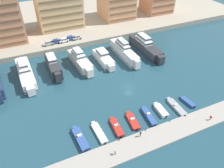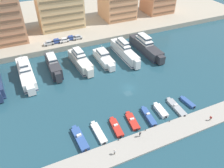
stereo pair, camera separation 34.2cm
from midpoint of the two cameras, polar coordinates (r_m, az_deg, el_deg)
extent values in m
plane|color=#234C5B|center=(72.41, 4.50, -0.97)|extent=(400.00, 400.00, 0.00)
cube|color=#ADA38E|center=(128.21, -10.32, 16.98)|extent=(180.00, 70.00, 2.31)
cube|color=#A8A399|center=(59.80, 14.20, -12.38)|extent=(120.00, 6.15, 0.53)
cube|color=white|center=(81.49, -21.41, 2.53)|extent=(5.10, 18.83, 3.24)
cube|color=white|center=(72.89, -20.21, -1.57)|extent=(2.52, 2.30, 2.75)
cube|color=#192347|center=(82.06, -21.24, 1.93)|extent=(5.15, 19.02, 0.24)
cube|color=white|center=(81.51, -21.91, 4.35)|extent=(3.74, 7.97, 1.34)
cube|color=#233342|center=(81.44, -21.93, 4.43)|extent=(3.78, 8.05, 0.48)
cube|color=white|center=(80.82, -22.13, 5.16)|extent=(2.91, 6.21, 1.41)
cube|color=#233342|center=(80.75, -22.16, 5.25)|extent=(2.95, 6.28, 0.51)
cylinder|color=silver|center=(81.09, -22.51, 6.51)|extent=(0.16, 0.16, 1.80)
cube|color=white|center=(90.29, -22.23, 5.32)|extent=(3.80, 1.03, 0.20)
cube|color=#333338|center=(81.91, -14.94, 4.62)|extent=(3.64, 14.17, 4.24)
cube|color=#333338|center=(75.28, -13.69, 1.75)|extent=(1.99, 1.81, 3.60)
cube|color=#192347|center=(82.64, -14.79, 3.82)|extent=(3.68, 14.31, 0.24)
cube|color=white|center=(81.39, -15.41, 6.65)|extent=(2.83, 5.95, 1.40)
cube|color=#233342|center=(81.32, -15.42, 6.73)|extent=(2.86, 6.01, 0.50)
cylinder|color=silver|center=(81.40, -15.72, 7.90)|extent=(0.16, 0.16, 1.80)
cube|color=#333338|center=(88.84, -15.86, 6.48)|extent=(3.07, 0.91, 0.20)
cube|color=silver|center=(83.02, -8.17, 5.85)|extent=(5.53, 15.39, 3.71)
cube|color=silver|center=(76.29, -5.74, 3.02)|extent=(2.50, 2.31, 3.16)
cube|color=#192347|center=(83.65, -8.10, 5.15)|extent=(5.59, 15.55, 0.24)
cube|color=white|center=(82.66, -8.63, 7.70)|extent=(3.84, 6.60, 1.36)
cube|color=#233342|center=(82.59, -8.64, 7.79)|extent=(3.88, 6.67, 0.49)
cube|color=white|center=(82.03, -8.71, 8.48)|extent=(2.99, 5.15, 1.21)
cube|color=#233342|center=(81.98, -8.72, 8.56)|extent=(3.03, 5.20, 0.44)
cylinder|color=silver|center=(82.12, -9.06, 9.68)|extent=(0.16, 0.16, 1.80)
cube|color=silver|center=(89.98, -10.09, 7.70)|extent=(3.65, 1.21, 0.20)
cube|color=white|center=(84.86, -2.09, 6.66)|extent=(4.45, 12.51, 2.88)
cube|color=white|center=(79.30, 0.00, 4.32)|extent=(2.33, 2.13, 2.45)
cube|color=black|center=(85.34, -2.08, 6.12)|extent=(4.50, 12.64, 0.24)
cube|color=white|center=(84.47, -2.38, 8.28)|extent=(3.36, 5.29, 1.66)
cube|color=#233342|center=(84.39, -2.39, 8.38)|extent=(3.40, 5.35, 0.60)
cylinder|color=silver|center=(84.27, -2.63, 9.54)|extent=(0.16, 0.16, 1.80)
cube|color=white|center=(90.53, -3.80, 8.25)|extent=(3.54, 0.99, 0.20)
cube|color=white|center=(87.97, 3.36, 8.25)|extent=(3.97, 18.58, 4.02)
cube|color=white|center=(80.49, 6.72, 5.10)|extent=(2.03, 1.85, 3.42)
cube|color=#192347|center=(88.62, 3.33, 7.51)|extent=(4.01, 18.76, 0.24)
cube|color=white|center=(87.77, 2.99, 10.19)|extent=(2.97, 7.83, 1.37)
cube|color=#233342|center=(87.71, 3.00, 10.27)|extent=(3.01, 7.91, 0.49)
cube|color=white|center=(87.18, 3.02, 10.96)|extent=(2.32, 6.11, 1.27)
cube|color=#233342|center=(87.12, 3.03, 11.04)|extent=(2.35, 6.17, 0.46)
cylinder|color=silver|center=(87.43, 2.69, 12.17)|extent=(0.16, 0.16, 1.80)
cube|color=white|center=(96.01, 0.60, 10.36)|extent=(3.10, 0.96, 0.20)
cube|color=#333338|center=(92.76, 8.84, 9.39)|extent=(4.82, 19.88, 3.72)
cube|color=#333338|center=(85.10, 12.75, 6.19)|extent=(2.51, 2.29, 3.16)
cube|color=#192347|center=(93.32, 8.77, 8.73)|extent=(4.87, 20.08, 0.24)
cube|color=white|center=(92.68, 8.50, 11.20)|extent=(3.65, 8.38, 1.46)
cube|color=#233342|center=(92.62, 8.51, 11.28)|extent=(3.69, 8.46, 0.53)
cube|color=white|center=(92.06, 8.59, 12.01)|extent=(2.85, 6.53, 1.45)
cube|color=#233342|center=(91.99, 8.59, 12.09)|extent=(2.88, 6.60, 0.52)
cylinder|color=silver|center=(92.32, 8.26, 13.24)|extent=(0.16, 0.16, 1.80)
cube|color=#333338|center=(100.90, 5.63, 11.54)|extent=(3.84, 0.96, 0.20)
cube|color=#33569E|center=(57.09, -8.15, -14.06)|extent=(2.64, 7.59, 1.07)
cube|color=#33569E|center=(59.70, -9.64, -11.24)|extent=(1.23, 1.04, 0.91)
cube|color=silver|center=(56.79, -8.44, -13.13)|extent=(1.21, 0.68, 0.60)
cube|color=#283847|center=(56.90, -8.55, -12.88)|extent=(1.07, 0.15, 0.36)
cube|color=black|center=(54.69, -6.60, -16.84)|extent=(0.38, 0.30, 0.60)
cube|color=white|center=(58.07, -3.27, -12.68)|extent=(2.18, 7.10, 0.73)
cube|color=white|center=(60.47, -4.78, -10.12)|extent=(1.08, 0.89, 0.62)
cube|color=black|center=(55.82, -1.69, -15.21)|extent=(0.37, 0.29, 0.60)
cube|color=red|center=(59.06, 1.33, -11.37)|extent=(2.27, 6.27, 0.86)
cube|color=red|center=(61.23, 0.12, -9.09)|extent=(1.10, 0.92, 0.73)
cube|color=silver|center=(58.88, 1.17, -10.66)|extent=(1.08, 0.66, 0.37)
cube|color=#283847|center=(59.01, 1.07, -10.44)|extent=(0.96, 0.14, 0.22)
cube|color=black|center=(57.02, 2.58, -13.58)|extent=(0.38, 0.30, 0.60)
cube|color=red|center=(60.87, 5.56, -9.75)|extent=(2.61, 6.13, 0.76)
cube|color=red|center=(62.99, 4.34, -7.62)|extent=(1.21, 1.03, 0.65)
cube|color=silver|center=(60.73, 5.42, -9.09)|extent=(1.18, 0.71, 0.39)
cube|color=#283847|center=(60.86, 5.32, -8.88)|extent=(1.03, 0.18, 0.23)
cube|color=black|center=(58.89, 6.79, -11.77)|extent=(0.39, 0.31, 0.60)
cube|color=#33569E|center=(62.54, 9.74, -8.45)|extent=(2.25, 6.97, 1.01)
cube|color=#33569E|center=(64.84, 8.25, -6.22)|extent=(0.97, 0.82, 0.86)
cube|color=silver|center=(62.36, 9.59, -7.68)|extent=(0.96, 0.68, 0.38)
cube|color=#283847|center=(62.49, 9.48, -7.48)|extent=(0.83, 0.15, 0.23)
cube|color=black|center=(60.37, 11.31, -10.64)|extent=(0.38, 0.31, 0.60)
cube|color=white|center=(64.82, 12.81, -6.89)|extent=(2.30, 5.21, 1.08)
cube|color=white|center=(66.55, 11.48, -5.26)|extent=(1.17, 0.98, 0.92)
cube|color=black|center=(63.20, 14.13, -8.38)|extent=(0.37, 0.30, 0.60)
cube|color=#9EA3A8|center=(67.24, 16.67, -5.94)|extent=(2.26, 7.41, 0.77)
cube|color=#9EA3A8|center=(69.50, 14.72, -3.84)|extent=(1.16, 0.96, 0.65)
cube|color=silver|center=(67.12, 16.49, -5.26)|extent=(1.15, 0.63, 0.48)
cube|color=#283847|center=(67.23, 16.36, -5.07)|extent=(1.03, 0.11, 0.29)
cube|color=black|center=(65.17, 18.67, -7.95)|extent=(0.37, 0.29, 0.60)
cube|color=#33569E|center=(69.95, 19.37, -4.59)|extent=(2.02, 4.98, 0.85)
cube|color=#33569E|center=(71.18, 17.83, -3.35)|extent=(0.90, 0.77, 0.72)
cube|color=black|center=(68.75, 20.92, -5.72)|extent=(0.39, 0.32, 0.60)
cube|color=#B7BCC1|center=(96.08, -16.10, 10.16)|extent=(4.19, 1.94, 0.80)
cube|color=#B7BCC1|center=(95.78, -16.09, 10.57)|extent=(2.19, 1.68, 0.68)
cube|color=#1E2833|center=(95.78, -16.09, 10.57)|extent=(2.15, 1.69, 0.37)
cylinder|color=black|center=(95.31, -16.72, 9.53)|extent=(0.65, 0.26, 0.64)
cylinder|color=black|center=(96.82, -16.96, 9.94)|extent=(0.65, 0.26, 0.64)
cylinder|color=black|center=(95.72, -15.15, 9.95)|extent=(0.65, 0.26, 0.64)
cylinder|color=black|center=(97.22, -15.41, 10.35)|extent=(0.65, 0.26, 0.64)
cube|color=#28428E|center=(96.82, -14.26, 10.70)|extent=(4.19, 1.93, 0.80)
cube|color=#28428E|center=(96.53, -14.24, 11.11)|extent=(2.19, 1.68, 0.68)
cube|color=#1E2833|center=(96.53, -14.24, 11.11)|extent=(2.14, 1.69, 0.37)
cylinder|color=black|center=(96.00, -14.86, 10.09)|extent=(0.65, 0.26, 0.64)
cylinder|color=black|center=(97.50, -15.13, 10.48)|extent=(0.65, 0.26, 0.64)
cylinder|color=black|center=(96.50, -13.31, 10.49)|extent=(0.65, 0.26, 0.64)
cylinder|color=black|center=(97.99, -13.60, 10.87)|extent=(0.65, 0.26, 0.64)
cube|color=white|center=(96.98, -12.29, 11.05)|extent=(4.25, 2.10, 0.80)
cube|color=white|center=(96.70, -12.26, 11.46)|extent=(2.25, 1.76, 0.68)
cube|color=#1E2833|center=(96.70, -12.26, 11.46)|extent=(2.21, 1.77, 0.37)
cylinder|color=black|center=(96.09, -12.85, 10.44)|extent=(0.66, 0.28, 0.64)
cylinder|color=black|center=(97.56, -13.18, 10.81)|extent=(0.66, 0.28, 0.64)
cylinder|color=black|center=(96.78, -11.33, 10.85)|extent=(0.66, 0.28, 0.64)
cylinder|color=black|center=(98.24, -11.68, 11.22)|extent=(0.66, 0.28, 0.64)
cube|color=#28428E|center=(98.25, -10.71, 11.61)|extent=(4.23, 2.04, 0.80)
cube|color=#28428E|center=(97.98, -10.68, 12.02)|extent=(2.22, 1.73, 0.68)
cube|color=#1E2833|center=(97.98, -10.68, 12.02)|extent=(2.18, 1.74, 0.37)
cylinder|color=black|center=(97.33, -11.26, 11.02)|extent=(0.66, 0.27, 0.64)
cylinder|color=black|center=(98.81, -11.60, 11.39)|extent=(0.66, 0.27, 0.64)
cylinder|color=black|center=(98.06, -9.76, 11.41)|extent=(0.66, 0.27, 0.64)
cylinder|color=black|center=(99.52, -10.12, 11.78)|extent=(0.66, 0.27, 0.64)
cube|color=#B7BCC1|center=(98.46, -8.93, 11.87)|extent=(4.19, 1.92, 0.80)
cube|color=#B7BCC1|center=(98.19, -8.89, 12.28)|extent=(2.18, 1.67, 0.68)
cube|color=#1E2833|center=(98.19, -8.89, 12.28)|extent=(2.14, 1.69, 0.37)
cylinder|color=black|center=(97.54, -9.49, 11.30)|extent=(0.65, 0.25, 0.64)
cylinder|color=black|center=(99.01, -9.83, 11.67)|extent=(0.65, 0.25, 0.64)
cylinder|color=black|center=(98.28, -7.98, 11.66)|extent=(0.65, 0.25, 0.64)
cylinder|color=black|center=(99.74, -8.34, 12.02)|extent=(0.65, 0.25, 0.64)
cube|color=brown|center=(99.53, -26.40, 9.12)|extent=(18.40, 0.24, 0.90)
cube|color=brown|center=(98.30, -26.89, 10.67)|extent=(18.40, 0.24, 0.90)
cube|color=#E0BC84|center=(110.34, -13.51, 19.01)|extent=(20.35, 13.47, 18.70)
cube|color=#7B6748|center=(106.71, -12.03, 14.08)|extent=(18.72, 0.24, 0.90)
cube|color=#7B6748|center=(105.55, -12.26, 15.62)|extent=(18.72, 0.24, 0.90)
cube|color=#7B6748|center=(104.47, -12.49, 17.20)|extent=(18.72, 0.24, 0.90)
cube|color=#7B6748|center=(103.47, -12.73, 18.81)|extent=(18.72, 0.24, 0.90)
cube|color=#7B6748|center=(102.56, -12.98, 20.45)|extent=(18.72, 0.24, 0.90)
cube|color=tan|center=(119.78, 1.41, 20.65)|extent=(15.66, 16.08, 15.78)
cube|color=brown|center=(114.92, 3.16, 16.54)|extent=(14.41, 0.24, 0.90)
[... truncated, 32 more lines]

